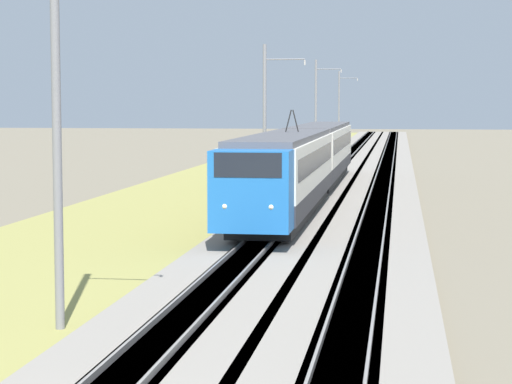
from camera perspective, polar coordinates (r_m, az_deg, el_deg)
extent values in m
cube|color=gray|center=(64.61, 3.58, 0.31)|extent=(240.00, 4.40, 0.30)
cube|color=gray|center=(64.41, 7.21, 0.26)|extent=(240.00, 4.40, 0.30)
cube|color=#4C4238|center=(64.61, 3.58, 0.31)|extent=(240.00, 1.57, 0.30)
cube|color=gray|center=(64.64, 3.11, 0.51)|extent=(240.00, 0.07, 0.15)
cube|color=gray|center=(64.55, 4.06, 0.50)|extent=(240.00, 0.07, 0.15)
cube|color=#4C4238|center=(64.41, 7.21, 0.26)|extent=(240.00, 1.57, 0.30)
cube|color=gray|center=(64.41, 6.73, 0.47)|extent=(240.00, 0.07, 0.15)
cube|color=gray|center=(64.39, 7.68, 0.46)|extent=(240.00, 0.07, 0.15)
cube|color=#99934C|center=(65.34, -1.46, 0.29)|extent=(240.00, 12.74, 0.12)
cube|color=blue|center=(35.37, -0.25, 0.08)|extent=(1.81, 2.85, 2.88)
cube|color=black|center=(35.03, -0.32, 1.61)|extent=(1.30, 2.38, 0.86)
sphere|color=#F2EAC6|center=(34.71, -1.80, -0.82)|extent=(0.20, 0.20, 0.20)
sphere|color=#F2EAC6|center=(34.46, 0.88, -0.87)|extent=(0.20, 0.20, 0.20)
cube|color=#2D2D33|center=(45.78, 1.68, -0.08)|extent=(19.09, 2.97, 0.81)
cube|color=silver|center=(45.68, 1.68, 1.72)|extent=(19.09, 2.97, 2.07)
cube|color=black|center=(45.67, 1.68, 1.93)|extent=(17.57, 2.99, 0.87)
cube|color=#515156|center=(45.62, 1.68, 3.17)|extent=(19.09, 2.73, 0.25)
cube|color=black|center=(45.85, 1.67, -0.93)|extent=(18.14, 2.53, 0.55)
cylinder|color=black|center=(38.27, -0.45, -1.89)|extent=(0.86, 0.12, 0.86)
cylinder|color=black|center=(38.13, 1.14, -1.92)|extent=(0.86, 0.12, 0.86)
cube|color=#2D2D33|center=(66.23, 3.71, 1.51)|extent=(20.90, 2.97, 0.81)
cube|color=silver|center=(66.15, 3.72, 2.76)|extent=(20.90, 2.97, 2.07)
cube|color=black|center=(66.15, 3.72, 2.90)|extent=(19.23, 2.99, 0.87)
cube|color=#515156|center=(66.12, 3.72, 3.76)|extent=(20.90, 2.73, 0.25)
cube|color=black|center=(66.27, 3.71, 0.93)|extent=(19.86, 2.53, 0.55)
cylinder|color=black|center=(48.47, 1.87, 4.09)|extent=(0.06, 0.33, 1.08)
cylinder|color=black|center=(48.43, 2.28, 4.08)|extent=(0.06, 0.33, 1.08)
cube|color=black|center=(38.31, 0.34, -3.21)|extent=(0.10, 0.10, 0.00)
cylinder|color=slate|center=(24.09, -11.31, 3.42)|extent=(0.22, 0.22, 9.75)
cylinder|color=slate|center=(59.82, 0.49, 4.12)|extent=(0.22, 0.22, 9.03)
cylinder|color=slate|center=(59.71, 1.65, 7.59)|extent=(0.08, 2.40, 0.08)
cylinder|color=#B2ADA8|center=(59.58, 2.80, 7.40)|extent=(0.10, 0.10, 0.30)
cylinder|color=slate|center=(96.17, 3.44, 4.68)|extent=(0.22, 0.22, 9.68)
cylinder|color=slate|center=(96.13, 4.17, 7.02)|extent=(0.08, 2.40, 0.08)
cylinder|color=#B2ADA8|center=(96.04, 4.89, 6.90)|extent=(0.10, 0.10, 0.30)
cylinder|color=slate|center=(132.64, 4.76, 4.79)|extent=(0.22, 0.22, 9.73)
cylinder|color=slate|center=(132.62, 5.30, 6.50)|extent=(0.08, 2.40, 0.08)
cylinder|color=#B2ADA8|center=(132.55, 5.82, 6.41)|extent=(0.10, 0.10, 0.30)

